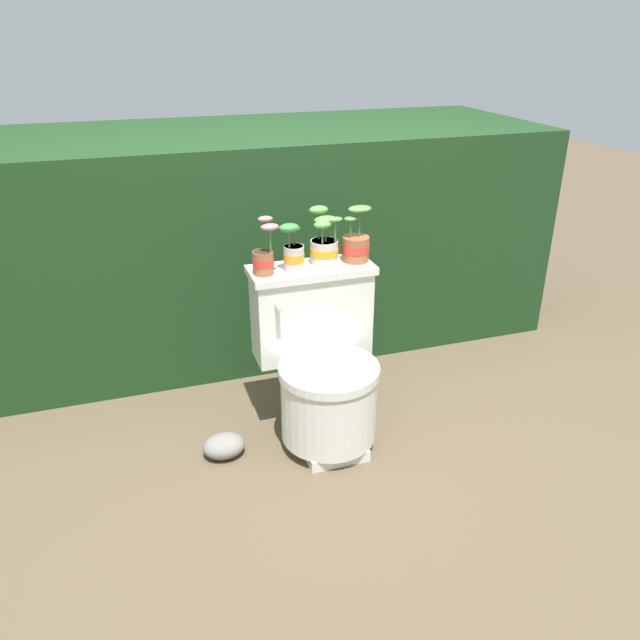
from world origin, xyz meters
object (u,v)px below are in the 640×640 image
Objects in this scene: potted_plant_middle at (324,244)px; garden_stone at (224,446)px; potted_plant_left at (264,257)px; potted_plant_midleft at (293,252)px; toilet at (322,366)px; potted_plant_midright at (356,244)px.

garden_stone is (-0.49, -0.18, -0.75)m from potted_plant_middle.
potted_plant_left is 1.17× the size of potted_plant_midleft.
toilet is 0.51m from garden_stone.
toilet is at bearing -111.33° from potted_plant_middle.
potted_plant_midright is (0.27, 0.03, -0.00)m from potted_plant_midleft.
potted_plant_middle is at bearing 68.67° from toilet.
toilet reaches higher than garden_stone.
potted_plant_midleft is at bearing 2.23° from potted_plant_left.
potted_plant_midleft is 0.14m from potted_plant_middle.
potted_plant_left is 0.97× the size of potted_plant_middle.
potted_plant_midright reaches higher than potted_plant_left.
potted_plant_middle is 1.37× the size of garden_stone.
garden_stone is (-0.62, -0.18, -0.74)m from potted_plant_midright.
potted_plant_midright is 0.98m from garden_stone.
potted_plant_midleft reaches higher than toilet.
garden_stone is at bearing -164.25° from potted_plant_midright.
toilet is at bearing -30.08° from potted_plant_left.
toilet is 0.50m from potted_plant_middle.
potted_plant_midleft reaches higher than garden_stone.
potted_plant_midright is (0.19, 0.15, 0.46)m from toilet.
potted_plant_midright is at bearing 4.57° from potted_plant_left.
toilet is 0.51m from potted_plant_left.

